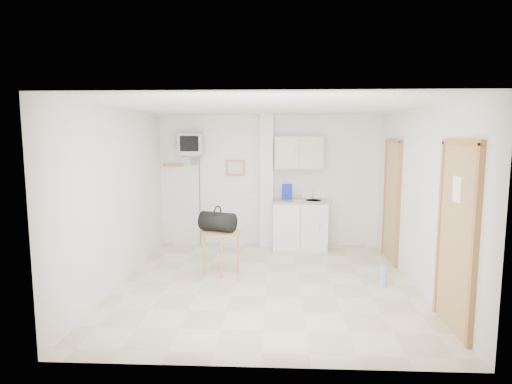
{
  "coord_description": "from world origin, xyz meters",
  "views": [
    {
      "loc": [
        0.13,
        -5.93,
        2.12
      ],
      "look_at": [
        -0.18,
        0.6,
        1.25
      ],
      "focal_mm": 30.0,
      "sensor_mm": 36.0,
      "label": 1
    }
  ],
  "objects_px": {
    "crt_television": "(192,145)",
    "water_bottle": "(383,276)",
    "round_table": "(221,237)",
    "duffel_bag": "(218,221)"
  },
  "relations": [
    {
      "from": "crt_television",
      "to": "water_bottle",
      "type": "bearing_deg",
      "value": -33.88
    },
    {
      "from": "round_table",
      "to": "duffel_bag",
      "type": "distance_m",
      "value": 0.25
    },
    {
      "from": "duffel_bag",
      "to": "water_bottle",
      "type": "xyz_separation_m",
      "value": [
        2.4,
        -0.49,
        -0.67
      ]
    },
    {
      "from": "round_table",
      "to": "duffel_bag",
      "type": "relative_size",
      "value": 1.11
    },
    {
      "from": "water_bottle",
      "to": "round_table",
      "type": "bearing_deg",
      "value": 168.04
    },
    {
      "from": "water_bottle",
      "to": "duffel_bag",
      "type": "bearing_deg",
      "value": 168.38
    },
    {
      "from": "duffel_bag",
      "to": "round_table",
      "type": "bearing_deg",
      "value": 27.15
    },
    {
      "from": "crt_television",
      "to": "water_bottle",
      "type": "height_order",
      "value": "crt_television"
    },
    {
      "from": "duffel_bag",
      "to": "water_bottle",
      "type": "relative_size",
      "value": 1.81
    },
    {
      "from": "round_table",
      "to": "duffel_bag",
      "type": "bearing_deg",
      "value": -174.2
    }
  ]
}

